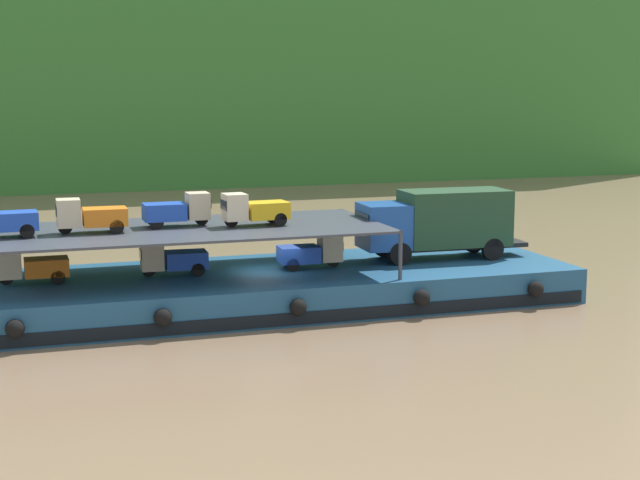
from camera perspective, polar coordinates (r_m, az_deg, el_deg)
The scene contains 10 objects.
ground_plane at distance 41.41m, azimuth -3.02°, elevation -3.85°, with size 400.00×400.00×0.00m, color #7F664C.
cargo_barge at distance 41.22m, azimuth -3.02°, elevation -2.85°, with size 26.03×8.57×1.50m.
covered_lorry at distance 43.89m, azimuth 6.99°, elevation 1.08°, with size 7.91×2.52×3.10m.
cargo_rack at distance 39.95m, azimuth -8.32°, elevation 0.59°, with size 16.83×7.23×2.00m.
mini_truck_lower_stern at distance 40.00m, azimuth -16.63°, elevation -1.49°, with size 2.75×1.21×1.38m.
mini_truck_lower_aft at distance 40.40m, azimuth -8.69°, elevation -1.11°, with size 2.79×1.28×1.38m.
mini_truck_lower_mid at distance 41.49m, azimuth -0.52°, elevation -0.72°, with size 2.78×1.27×1.38m.
mini_truck_upper_mid at distance 39.26m, azimuth -13.38°, elevation 1.40°, with size 2.76×1.24×1.38m.
mini_truck_upper_fore at distance 40.38m, azimuth -8.38°, elevation 1.77°, with size 2.74×1.21×1.38m.
mini_truck_upper_bow at distance 40.20m, azimuth -3.91°, elevation 1.82°, with size 2.79×1.29×1.38m.
Camera 1 is at (-10.65, -38.90, 9.40)m, focal length 54.29 mm.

